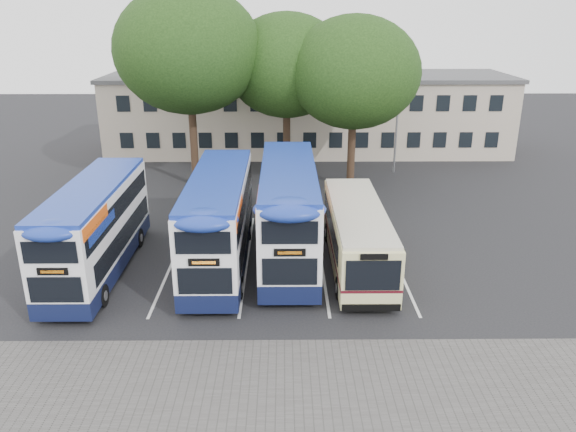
% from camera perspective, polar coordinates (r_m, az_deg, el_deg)
% --- Properties ---
extents(ground, '(120.00, 120.00, 0.00)m').
position_cam_1_polar(ground, '(22.42, 4.82, -9.68)').
color(ground, black).
rests_on(ground, ground).
extents(paving_strip, '(40.00, 6.00, 0.01)m').
position_cam_1_polar(paving_strip, '(18.18, -0.34, -17.65)').
color(paving_strip, '#595654').
rests_on(paving_strip, ground).
extents(bay_lines, '(14.12, 11.00, 0.01)m').
position_cam_1_polar(bay_lines, '(26.83, -4.15, -4.35)').
color(bay_lines, silver).
rests_on(bay_lines, ground).
extents(depot_building, '(32.40, 8.40, 6.20)m').
position_cam_1_polar(depot_building, '(47.05, 2.02, 10.51)').
color(depot_building, '#C3B19D').
rests_on(depot_building, ground).
extents(lamp_post, '(0.25, 1.05, 9.06)m').
position_cam_1_polar(lamp_post, '(40.56, 11.15, 11.32)').
color(lamp_post, gray).
rests_on(lamp_post, ground).
extents(tree_left, '(9.24, 9.24, 12.66)m').
position_cam_1_polar(tree_left, '(36.89, -10.08, 16.22)').
color(tree_left, black).
rests_on(tree_left, ground).
extents(tree_mid, '(8.01, 8.01, 11.06)m').
position_cam_1_polar(tree_mid, '(38.23, -0.14, 15.03)').
color(tree_mid, black).
rests_on(tree_mid, ground).
extents(tree_right, '(8.25, 8.25, 10.95)m').
position_cam_1_polar(tree_right, '(36.31, 6.76, 14.27)').
color(tree_right, black).
rests_on(tree_right, ground).
extents(bus_dd_left, '(2.36, 9.76, 4.06)m').
position_cam_1_polar(bus_dd_left, '(26.12, -18.93, -0.85)').
color(bus_dd_left, '#0F1639').
rests_on(bus_dd_left, ground).
extents(bus_dd_mid, '(2.47, 10.18, 4.24)m').
position_cam_1_polar(bus_dd_mid, '(25.58, -7.02, -0.06)').
color(bus_dd_mid, '#0F1639').
rests_on(bus_dd_mid, ground).
extents(bus_dd_right, '(2.57, 10.61, 4.42)m').
position_cam_1_polar(bus_dd_right, '(26.17, 0.05, 0.80)').
color(bus_dd_right, '#0F1639').
rests_on(bus_dd_right, ground).
extents(bus_single, '(2.41, 9.48, 2.83)m').
position_cam_1_polar(bus_single, '(25.80, 7.02, -1.64)').
color(bus_single, beige).
rests_on(bus_single, ground).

